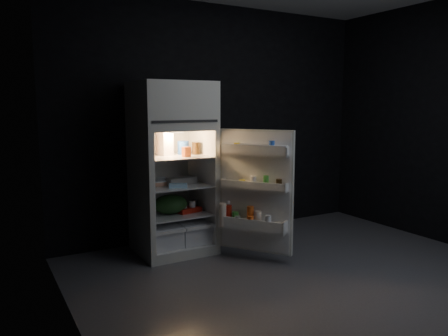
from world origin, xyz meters
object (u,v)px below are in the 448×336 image
fridge_door (254,193)px  egg_carton (181,181)px  milk_jug (164,144)px  refrigerator (171,162)px  yogurt_tray (189,210)px

fridge_door → egg_carton: 0.80m
fridge_door → milk_jug: 1.07m
milk_jug → refrigerator: bearing=-50.9°
refrigerator → egg_carton: (0.07, -0.08, -0.19)m
egg_carton → yogurt_tray: egg_carton is taller
fridge_door → milk_jug: bearing=132.2°
fridge_door → egg_carton: (-0.52, 0.60, 0.07)m
milk_jug → egg_carton: 0.42m
fridge_door → egg_carton: size_ratio=3.76×
yogurt_tray → egg_carton: bearing=142.7°
milk_jug → egg_carton: milk_jug is taller
milk_jug → fridge_door: bearing=-66.3°
yogurt_tray → refrigerator: bearing=131.3°
refrigerator → milk_jug: bearing=147.7°
refrigerator → fridge_door: refrigerator is taller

